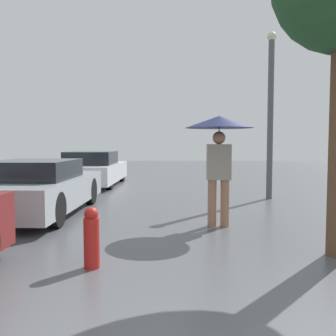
{
  "coord_description": "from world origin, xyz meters",
  "views": [
    {
      "loc": [
        -0.3,
        -1.91,
        1.51
      ],
      "look_at": [
        -0.49,
        4.84,
        1.06
      ],
      "focal_mm": 40.0,
      "sensor_mm": 36.0,
      "label": 1
    }
  ],
  "objects_px": {
    "pedestrian": "(219,136)",
    "street_lamp": "(270,110)",
    "parked_car_middle": "(38,188)",
    "parked_car_farthest": "(93,169)",
    "fire_hydrant": "(92,238)"
  },
  "relations": [
    {
      "from": "pedestrian",
      "to": "street_lamp",
      "type": "height_order",
      "value": "street_lamp"
    },
    {
      "from": "parked_car_farthest",
      "to": "street_lamp",
      "type": "height_order",
      "value": "street_lamp"
    },
    {
      "from": "pedestrian",
      "to": "street_lamp",
      "type": "bearing_deg",
      "value": 63.15
    },
    {
      "from": "parked_car_middle",
      "to": "fire_hydrant",
      "type": "bearing_deg",
      "value": -60.49
    },
    {
      "from": "street_lamp",
      "to": "parked_car_middle",
      "type": "bearing_deg",
      "value": -156.41
    },
    {
      "from": "parked_car_farthest",
      "to": "street_lamp",
      "type": "xyz_separation_m",
      "value": [
        5.56,
        -3.17,
        1.85
      ]
    },
    {
      "from": "parked_car_middle",
      "to": "parked_car_farthest",
      "type": "bearing_deg",
      "value": 91.15
    },
    {
      "from": "pedestrian",
      "to": "street_lamp",
      "type": "distance_m",
      "value": 3.95
    },
    {
      "from": "parked_car_middle",
      "to": "pedestrian",
      "type": "bearing_deg",
      "value": -16.12
    },
    {
      "from": "parked_car_middle",
      "to": "parked_car_farthest",
      "type": "height_order",
      "value": "parked_car_farthest"
    },
    {
      "from": "parked_car_farthest",
      "to": "street_lamp",
      "type": "bearing_deg",
      "value": -29.64
    },
    {
      "from": "pedestrian",
      "to": "fire_hydrant",
      "type": "bearing_deg",
      "value": -127.32
    },
    {
      "from": "parked_car_middle",
      "to": "street_lamp",
      "type": "bearing_deg",
      "value": 23.59
    },
    {
      "from": "parked_car_middle",
      "to": "parked_car_farthest",
      "type": "distance_m",
      "value": 5.55
    },
    {
      "from": "pedestrian",
      "to": "parked_car_farthest",
      "type": "xyz_separation_m",
      "value": [
        -3.82,
        6.62,
        -1.07
      ]
    }
  ]
}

